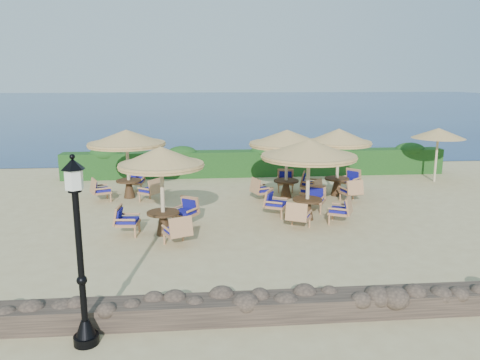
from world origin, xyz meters
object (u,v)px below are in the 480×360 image
at_px(extra_parasol, 438,133).
at_px(cafe_set_1, 309,163).
at_px(lamp_post, 80,261).
at_px(cafe_set_4, 338,149).
at_px(cafe_set_3, 287,149).
at_px(cafe_set_0, 162,174).
at_px(cafe_set_2, 127,148).

bearing_deg(extra_parasol, cafe_set_1, -143.87).
xyz_separation_m(lamp_post, cafe_set_4, (7.46, 9.91, 0.30)).
bearing_deg(cafe_set_4, cafe_set_3, -174.62).
xyz_separation_m(cafe_set_0, cafe_set_4, (6.50, 4.15, 0.01)).
height_order(extra_parasol, cafe_set_3, cafe_set_3).
bearing_deg(cafe_set_0, cafe_set_2, 109.69).
bearing_deg(cafe_set_2, cafe_set_1, -28.93).
height_order(extra_parasol, cafe_set_4, cafe_set_4).
height_order(cafe_set_1, cafe_set_3, same).
height_order(cafe_set_2, cafe_set_4, same).
bearing_deg(cafe_set_0, cafe_set_1, 13.45).
height_order(lamp_post, cafe_set_4, lamp_post).
bearing_deg(extra_parasol, cafe_set_0, -151.80).
bearing_deg(extra_parasol, cafe_set_3, -162.37).
xyz_separation_m(extra_parasol, cafe_set_0, (-11.64, -6.24, -0.34)).
distance_m(cafe_set_3, cafe_set_4, 2.07).
distance_m(lamp_post, cafe_set_2, 10.32).
xyz_separation_m(cafe_set_1, cafe_set_4, (1.90, 3.05, -0.05)).
bearing_deg(cafe_set_4, cafe_set_2, 177.26).
relative_size(cafe_set_0, cafe_set_3, 0.95).
xyz_separation_m(lamp_post, cafe_set_3, (5.40, 9.71, 0.38)).
xyz_separation_m(cafe_set_2, cafe_set_4, (8.12, -0.39, -0.10)).
bearing_deg(cafe_set_4, lamp_post, -126.99).
height_order(lamp_post, cafe_set_2, lamp_post).
distance_m(cafe_set_0, cafe_set_3, 5.94).
relative_size(cafe_set_1, cafe_set_3, 1.07).
bearing_deg(cafe_set_2, cafe_set_0, -70.31).
xyz_separation_m(lamp_post, extra_parasol, (12.60, 12.00, 0.62)).
relative_size(cafe_set_0, cafe_set_1, 0.89).
bearing_deg(cafe_set_2, lamp_post, -86.34).
height_order(extra_parasol, cafe_set_1, cafe_set_1).
relative_size(lamp_post, cafe_set_3, 1.14).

